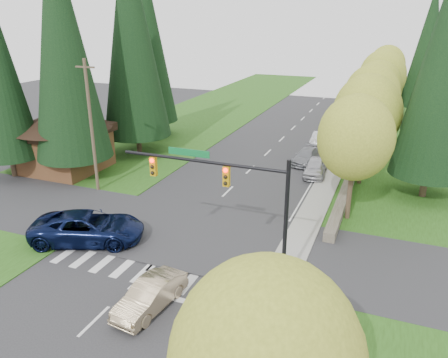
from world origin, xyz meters
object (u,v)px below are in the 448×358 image
Objects in this scene: sedan_champagne at (150,295)px; parked_car_e at (350,112)px; parked_car_a at (315,167)px; parked_car_d at (331,122)px; suv_navy at (88,227)px; parked_car_c at (319,139)px; parked_car_b at (306,156)px.

parked_car_e is at bearing 92.42° from sedan_champagne.
parked_car_a is 17.80m from parked_car_d.
suv_navy is 35.61m from parked_car_d.
parked_car_e reaches higher than parked_car_c.
suv_navy is at bearing -101.05° from parked_car_d.
suv_navy is 1.69× the size of parked_car_c.
parked_car_d is at bearing 90.35° from parked_car_a.
parked_car_c is at bearing -96.00° from parked_car_e.
sedan_champagne is at bearing -89.93° from parked_car_b.
parked_car_a is 3.28m from parked_car_b.
parked_car_c is at bearing 95.61° from parked_car_b.
parked_car_a reaches higher than parked_car_d.
suv_navy is 27.72m from parked_car_c.
parked_car_d is (9.10, 34.42, -0.26)m from suv_navy.
sedan_champagne is 1.09× the size of parked_car_d.
parked_car_e reaches higher than sedan_champagne.
parked_car_e is at bearing 84.78° from parked_car_c.
parked_car_d is at bearing -35.98° from suv_navy.
parked_car_e is (1.40, 14.94, 0.08)m from parked_car_c.
sedan_champagne is at bearing -94.23° from parked_car_c.
parked_car_e is (1.40, 6.71, 0.06)m from parked_car_d.
parked_car_e is at bearing 91.88° from parked_car_b.
parked_car_b is (9.10, 19.65, -0.27)m from suv_navy.
parked_car_a is at bearing -81.49° from parked_car_c.
suv_navy is 1.33× the size of parked_car_e.
sedan_champagne is 21.23m from parked_car_a.
parked_car_a reaches higher than parked_car_e.
suv_navy reaches higher than parked_car_a.
parked_car_d is at bearing 93.67° from sedan_champagne.
suv_navy is at bearing -126.36° from parked_car_a.
sedan_champagne is at bearing -95.34° from parked_car_e.
parked_car_d is at bearing 90.13° from parked_car_c.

